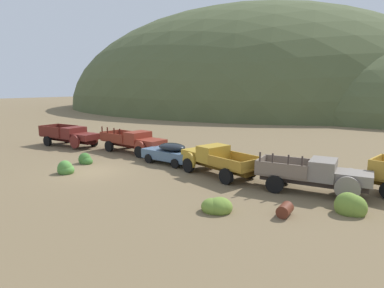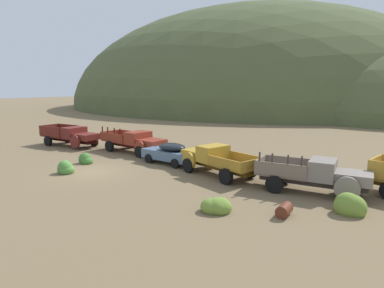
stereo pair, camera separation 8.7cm
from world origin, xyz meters
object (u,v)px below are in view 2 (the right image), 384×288
at_px(truck_oxblood, 73,136).
at_px(truck_rust_red, 137,142).
at_px(truck_mustard, 214,159).
at_px(truck_primer_gray, 319,175).
at_px(car_chalk_blue, 168,152).
at_px(oil_drum_tipped, 284,210).

xyz_separation_m(truck_oxblood, truck_rust_red, (7.35, 1.09, -0.03)).
bearing_deg(truck_mustard, truck_oxblood, 12.57).
bearing_deg(truck_primer_gray, truck_mustard, 171.94).
height_order(truck_oxblood, car_chalk_blue, truck_oxblood).
relative_size(truck_mustard, truck_primer_gray, 1.02).
relative_size(truck_primer_gray, oil_drum_tipped, 6.54).
xyz_separation_m(truck_rust_red, oil_drum_tipped, (15.20, -6.58, -0.72)).
distance_m(truck_rust_red, oil_drum_tipped, 16.58).
xyz_separation_m(truck_mustard, truck_primer_gray, (6.71, -0.29, 0.01)).
bearing_deg(truck_oxblood, truck_mustard, -5.91).
height_order(truck_mustard, truck_primer_gray, truck_primer_gray).
bearing_deg(truck_primer_gray, car_chalk_blue, 169.01).
height_order(truck_rust_red, car_chalk_blue, truck_rust_red).
height_order(truck_rust_red, truck_mustard, truck_rust_red).
height_order(car_chalk_blue, truck_primer_gray, truck_primer_gray).
bearing_deg(truck_rust_red, oil_drum_tipped, -17.84).
relative_size(truck_oxblood, truck_rust_red, 0.97).
bearing_deg(truck_oxblood, car_chalk_blue, -3.67).
height_order(truck_rust_red, truck_primer_gray, same).
height_order(truck_primer_gray, oil_drum_tipped, truck_primer_gray).
xyz_separation_m(truck_mustard, oil_drum_tipped, (6.24, -4.39, -0.72)).
bearing_deg(truck_mustard, car_chalk_blue, 6.62).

